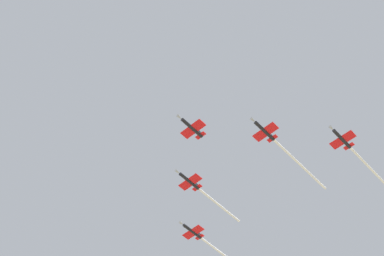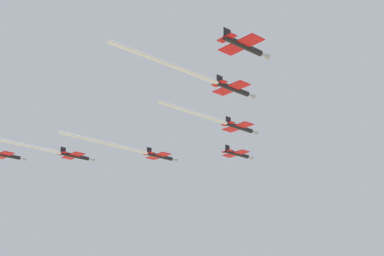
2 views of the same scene
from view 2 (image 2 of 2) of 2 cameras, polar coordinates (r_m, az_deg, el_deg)
The scene contains 6 objects.
jet_lead at distance 170.84m, azimuth 4.69°, elevation -2.67°, with size 12.00×9.20×2.51m.
jet_port_inner at distance 166.16m, azimuth -5.79°, elevation -2.30°, with size 39.74×16.62×2.51m.
jet_starboard_inner at distance 143.87m, azimuth 3.14°, elevation 0.63°, with size 32.76×14.11×2.51m.
jet_port_outer at distance 170.52m, azimuth -14.20°, elevation -2.29°, with size 36.74×15.55×2.51m.
jet_starboard_outer at distance 118.49m, azimuth 1.35°, elevation 5.14°, with size 38.10×16.03×2.51m.
jet_port_trail at distance 103.60m, azimuth 5.35°, elevation 8.38°, with size 12.00×9.20×2.51m.
Camera 2 is at (-134.86, -66.29, 99.14)m, focal length 52.05 mm.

